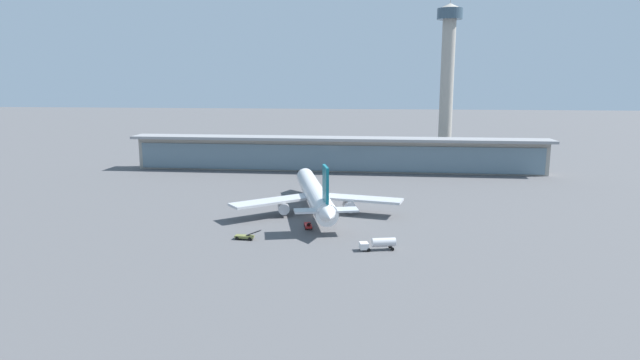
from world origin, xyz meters
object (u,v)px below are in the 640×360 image
(airliner_on_stand, at_px, (315,194))
(service_truck_near_nose_white, at_px, (379,243))
(control_tower, at_px, (447,72))
(service_truck_under_wing_red, at_px, (308,225))
(service_truck_mid_apron_olive, at_px, (245,236))

(airliner_on_stand, bearing_deg, service_truck_near_nose_white, -61.00)
(airliner_on_stand, bearing_deg, control_tower, 64.86)
(airliner_on_stand, height_order, service_truck_under_wing_red, airliner_on_stand)
(service_truck_near_nose_white, height_order, service_truck_mid_apron_olive, service_truck_near_nose_white)
(service_truck_near_nose_white, bearing_deg, airliner_on_stand, 119.00)
(service_truck_near_nose_white, relative_size, service_truck_mid_apron_olive, 1.29)
(airliner_on_stand, distance_m, service_truck_near_nose_white, 40.96)
(service_truck_under_wing_red, height_order, service_truck_mid_apron_olive, same)
(service_truck_near_nose_white, bearing_deg, service_truck_mid_apron_olive, 171.76)
(airliner_on_stand, distance_m, control_tower, 126.48)
(service_truck_near_nose_white, xyz_separation_m, service_truck_under_wing_red, (-19.37, 17.06, -0.90))
(airliner_on_stand, bearing_deg, service_truck_under_wing_red, -88.80)
(airliner_on_stand, distance_m, service_truck_mid_apron_olive, 34.19)
(airliner_on_stand, xyz_separation_m, service_truck_under_wing_red, (0.39, -18.59, -4.88))
(service_truck_under_wing_red, bearing_deg, service_truck_near_nose_white, -41.38)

